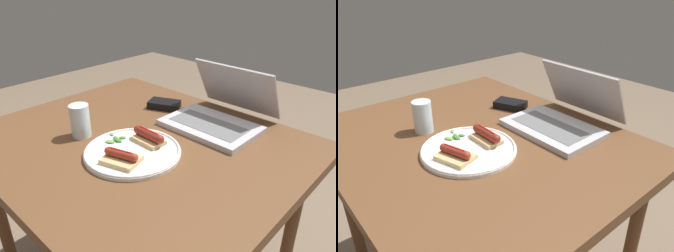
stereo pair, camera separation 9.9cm
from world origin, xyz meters
TOP-DOWN VIEW (x-y plane):
  - desk at (0.00, 0.00)m, footprint 1.00×0.84m
  - laptop at (0.12, 0.27)m, footprint 0.31×0.30m
  - plate at (0.06, -0.07)m, footprint 0.28×0.28m
  - sausage_toast_left at (0.05, 0.00)m, footprint 0.12×0.06m
  - sausage_toast_middle at (0.08, -0.13)m, footprint 0.12×0.10m
  - salad_pile at (-0.03, -0.06)m, footprint 0.07×0.07m
  - drinking_glass at (-0.15, -0.10)m, footprint 0.06×0.06m
  - external_drive at (-0.12, 0.25)m, footprint 0.14×0.11m

SIDE VIEW (x-z plane):
  - desk at x=0.00m, z-range 0.29..1.01m
  - plate at x=0.06m, z-range 0.72..0.74m
  - external_drive at x=-0.12m, z-range 0.72..0.75m
  - salad_pile at x=-0.03m, z-range 0.73..0.74m
  - sausage_toast_middle at x=0.08m, z-range 0.73..0.77m
  - sausage_toast_left at x=0.05m, z-range 0.73..0.77m
  - laptop at x=0.12m, z-range 0.66..0.86m
  - drinking_glass at x=-0.15m, z-range 0.72..0.83m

